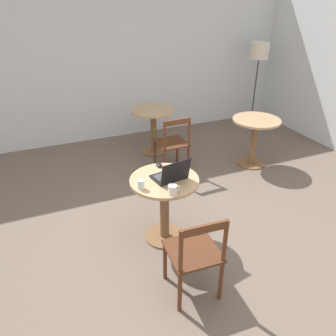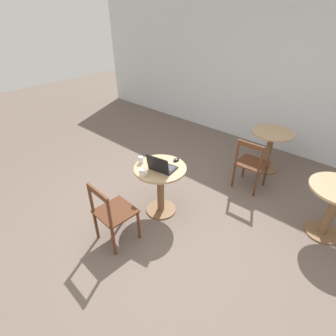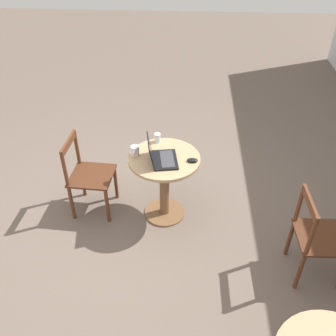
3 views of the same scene
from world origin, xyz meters
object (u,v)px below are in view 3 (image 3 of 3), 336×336
at_px(mouse, 192,160).
at_px(mug, 135,151).
at_px(drinking_glass, 157,138).
at_px(chair_far_front, 317,237).
at_px(chair_near_front, 88,176).
at_px(laptop, 160,157).
at_px(cafe_table_near, 164,175).

xyz_separation_m(mouse, mug, (-0.08, -0.54, 0.03)).
bearing_deg(drinking_glass, chair_far_front, 56.76).
relative_size(mouse, mug, 0.85).
xyz_separation_m(chair_far_front, mug, (-0.68, -1.59, 0.33)).
distance_m(chair_near_front, chair_far_front, 2.19).
xyz_separation_m(chair_near_front, drinking_glass, (-0.22, 0.69, 0.33)).
relative_size(laptop, mouse, 3.52).
distance_m(laptop, mug, 0.26).
distance_m(chair_far_front, drinking_glass, 1.70).
distance_m(chair_near_front, drinking_glass, 0.79).
distance_m(cafe_table_near, mug, 0.38).
bearing_deg(chair_far_front, laptop, -113.92).
xyz_separation_m(cafe_table_near, laptop, (0.06, -0.03, 0.26)).
distance_m(laptop, drinking_glass, 0.32).
bearing_deg(cafe_table_near, chair_far_front, 63.61).
xyz_separation_m(cafe_table_near, mug, (-0.03, -0.28, 0.25)).
height_order(chair_far_front, mouse, chair_far_front).
bearing_deg(cafe_table_near, mug, -96.10).
xyz_separation_m(chair_near_front, chair_far_front, (0.69, 2.08, 0.00)).
bearing_deg(laptop, mug, -109.05).
xyz_separation_m(laptop, drinking_glass, (-0.32, -0.05, -0.00)).
bearing_deg(mug, mouse, 81.82).
xyz_separation_m(chair_far_front, drinking_glass, (-0.91, -1.39, 0.33)).
height_order(chair_near_front, drinking_glass, chair_near_front).
height_order(chair_far_front, laptop, laptop).
xyz_separation_m(chair_far_front, mouse, (-0.60, -1.05, 0.30)).
distance_m(cafe_table_near, chair_near_front, 0.78).
height_order(mouse, mug, mug).
relative_size(chair_far_front, mug, 7.07).
distance_m(cafe_table_near, chair_far_front, 1.46).
xyz_separation_m(cafe_table_near, chair_near_front, (-0.04, -0.77, -0.08)).
distance_m(mug, drinking_glass, 0.30).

